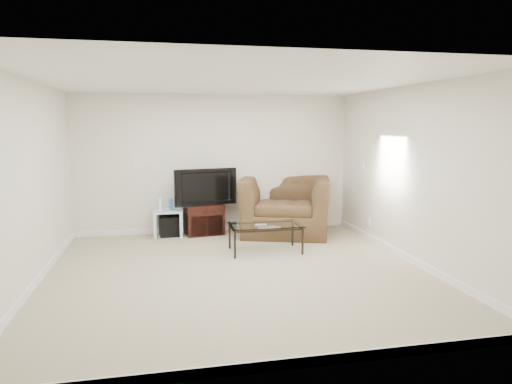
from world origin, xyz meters
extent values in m
plane|color=tan|center=(0.00, 0.00, 0.00)|extent=(5.00, 5.00, 0.00)
plane|color=white|center=(0.00, 0.00, 2.50)|extent=(5.00, 5.00, 0.00)
cube|color=silver|center=(0.00, 2.50, 1.25)|extent=(5.00, 0.02, 2.50)
cube|color=silver|center=(-2.50, 0.00, 1.25)|extent=(0.02, 5.00, 2.50)
cube|color=silver|center=(2.50, 0.00, 1.25)|extent=(0.02, 5.00, 2.50)
cube|color=white|center=(-1.40, 2.49, 1.25)|extent=(0.12, 0.02, 0.12)
cube|color=white|center=(2.49, 1.60, 1.25)|extent=(0.02, 0.09, 0.13)
cube|color=white|center=(2.49, 1.30, 0.30)|extent=(0.02, 0.08, 0.12)
cube|color=black|center=(-0.23, 2.24, 0.46)|extent=(0.37, 0.28, 0.05)
imported|color=black|center=(-0.23, 2.25, 0.87)|extent=(1.07, 0.42, 0.65)
cube|color=black|center=(-0.84, 2.30, 0.17)|extent=(0.39, 0.39, 0.37)
cube|color=white|center=(-0.99, 2.26, 0.58)|extent=(0.06, 0.16, 0.22)
cube|color=#337FCC|center=(-0.81, 2.26, 0.57)|extent=(0.07, 0.14, 0.19)
imported|color=#4D2C1E|center=(1.21, 2.05, 0.68)|extent=(1.80, 1.45, 1.36)
cube|color=#B2B2B7|center=(0.50, 0.85, 0.45)|extent=(0.18, 0.06, 0.02)
camera|label=1|loc=(-0.95, -5.78, 1.94)|focal=32.00mm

